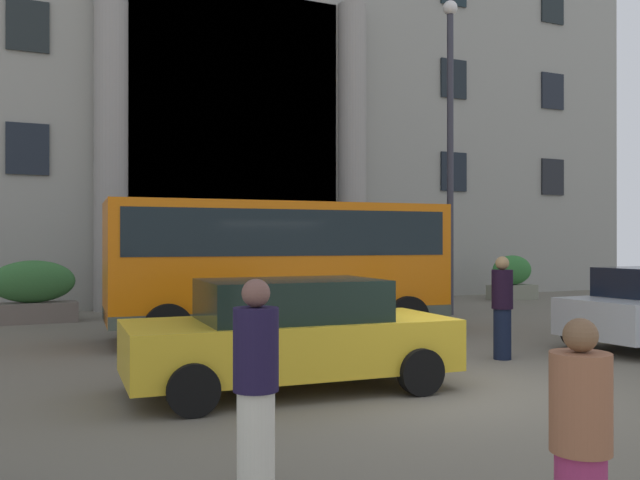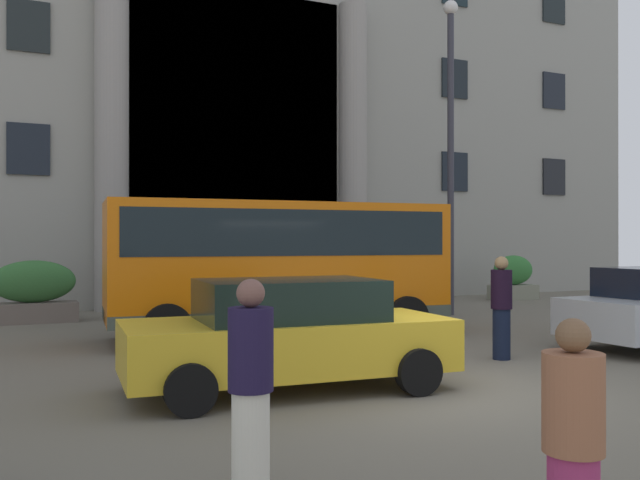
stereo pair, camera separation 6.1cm
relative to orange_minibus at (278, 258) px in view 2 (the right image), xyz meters
name	(u,v)px [view 2 (the right image)]	position (x,y,z in m)	size (l,w,h in m)	color
ground_plane	(440,394)	(0.23, -5.50, -1.73)	(80.00, 64.00, 0.12)	#645E52
office_building_facade	(168,15)	(0.23, 11.98, 8.82)	(36.43, 9.74, 21.02)	gray
orange_minibus	(278,258)	(0.00, 0.00, 0.00)	(7.08, 3.05, 2.81)	orange
bus_stop_sign	(429,260)	(4.91, 1.72, -0.15)	(0.44, 0.08, 2.45)	#94991F
hedge_planter_east	(33,293)	(-4.57, 5.03, -0.92)	(2.08, 0.77, 1.55)	#695E56
hedge_planter_entrance_right	(169,292)	(-1.27, 4.77, -1.01)	(2.03, 0.79, 1.38)	slate
hedge_planter_west	(318,283)	(3.11, 4.81, -0.86)	(1.76, 0.81, 1.68)	gray
hedge_planter_far_west	(513,278)	(10.81, 5.27, -0.93)	(1.70, 0.73, 1.54)	gray
white_taxi_kerbside	(289,334)	(-1.65, -4.67, -0.91)	(4.50, 2.25, 1.50)	gold
motorcycle_near_kerb	(606,312)	(6.96, -2.22, -1.22)	(2.06, 0.55, 0.89)	black
pedestrian_man_crossing	(251,388)	(-3.37, -8.10, -0.80)	(0.36, 0.36, 1.73)	silver
pedestrian_man_red_shirt	(501,307)	(2.56, -3.98, -0.78)	(0.36, 0.36, 1.77)	black
pedestrian_woman_dark_dress	(573,450)	(-2.05, -10.13, -0.89)	(0.36, 0.36, 1.56)	#A23064
lamppost_plaza_centre	(451,134)	(5.92, 2.13, 3.30)	(0.40, 0.40, 8.66)	#31313C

